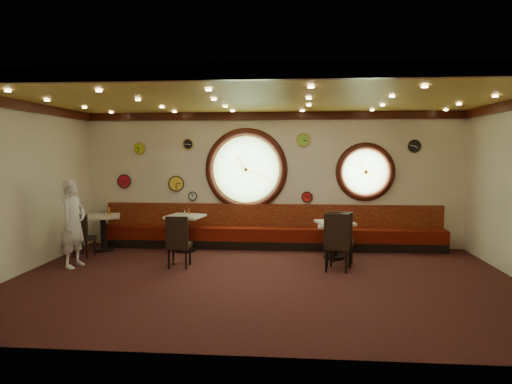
# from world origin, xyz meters

# --- Properties ---
(floor) EXTENTS (9.00, 6.00, 0.00)m
(floor) POSITION_xyz_m (0.00, 0.00, 0.00)
(floor) COLOR black
(floor) RESTS_ON ground
(ceiling) EXTENTS (9.00, 6.00, 0.02)m
(ceiling) POSITION_xyz_m (0.00, 0.00, 3.20)
(ceiling) COLOR gold
(ceiling) RESTS_ON wall_back
(wall_back) EXTENTS (9.00, 0.02, 3.20)m
(wall_back) POSITION_xyz_m (0.00, 3.00, 1.60)
(wall_back) COLOR beige
(wall_back) RESTS_ON floor
(wall_front) EXTENTS (9.00, 0.02, 3.20)m
(wall_front) POSITION_xyz_m (0.00, -3.00, 1.60)
(wall_front) COLOR beige
(wall_front) RESTS_ON floor
(wall_left) EXTENTS (0.02, 6.00, 3.20)m
(wall_left) POSITION_xyz_m (-4.50, 0.00, 1.60)
(wall_left) COLOR beige
(wall_left) RESTS_ON floor
(molding_back) EXTENTS (9.00, 0.10, 0.18)m
(molding_back) POSITION_xyz_m (0.00, 2.95, 3.11)
(molding_back) COLOR #321009
(molding_back) RESTS_ON wall_back
(molding_front) EXTENTS (9.00, 0.10, 0.18)m
(molding_front) POSITION_xyz_m (0.00, -2.95, 3.11)
(molding_front) COLOR #321009
(molding_front) RESTS_ON wall_back
(molding_left) EXTENTS (0.10, 6.00, 0.18)m
(molding_left) POSITION_xyz_m (-4.45, 0.00, 3.11)
(molding_left) COLOR #321009
(molding_left) RESTS_ON wall_back
(banquette_base) EXTENTS (8.00, 0.55, 0.20)m
(banquette_base) POSITION_xyz_m (0.00, 2.72, 0.10)
(banquette_base) COLOR black
(banquette_base) RESTS_ON floor
(banquette_seat) EXTENTS (8.00, 0.55, 0.30)m
(banquette_seat) POSITION_xyz_m (0.00, 2.72, 0.35)
(banquette_seat) COLOR #550F07
(banquette_seat) RESTS_ON banquette_base
(banquette_back) EXTENTS (8.00, 0.10, 0.55)m
(banquette_back) POSITION_xyz_m (0.00, 2.94, 0.75)
(banquette_back) COLOR #5E070D
(banquette_back) RESTS_ON wall_back
(porthole_left_glass) EXTENTS (1.66, 0.02, 1.66)m
(porthole_left_glass) POSITION_xyz_m (-0.60, 3.00, 1.85)
(porthole_left_glass) COLOR #91CC7A
(porthole_left_glass) RESTS_ON wall_back
(porthole_left_frame) EXTENTS (1.98, 0.18, 1.98)m
(porthole_left_frame) POSITION_xyz_m (-0.60, 2.98, 1.85)
(porthole_left_frame) COLOR #321009
(porthole_left_frame) RESTS_ON wall_back
(porthole_left_ring) EXTENTS (1.61, 0.03, 1.61)m
(porthole_left_ring) POSITION_xyz_m (-0.60, 2.95, 1.85)
(porthole_left_ring) COLOR gold
(porthole_left_ring) RESTS_ON wall_back
(porthole_right_glass) EXTENTS (1.10, 0.02, 1.10)m
(porthole_right_glass) POSITION_xyz_m (2.20, 3.00, 1.80)
(porthole_right_glass) COLOR #91CC7A
(porthole_right_glass) RESTS_ON wall_back
(porthole_right_frame) EXTENTS (1.38, 0.18, 1.38)m
(porthole_right_frame) POSITION_xyz_m (2.20, 2.98, 1.80)
(porthole_right_frame) COLOR #321009
(porthole_right_frame) RESTS_ON wall_back
(porthole_right_ring) EXTENTS (1.09, 0.03, 1.09)m
(porthole_right_ring) POSITION_xyz_m (2.20, 2.95, 1.80)
(porthole_right_ring) COLOR gold
(porthole_right_ring) RESTS_ON wall_back
(wall_clock_0) EXTENTS (0.30, 0.03, 0.30)m
(wall_clock_0) POSITION_xyz_m (0.75, 2.96, 2.55)
(wall_clock_0) COLOR #92D642
(wall_clock_0) RESTS_ON wall_back
(wall_clock_1) EXTENTS (0.24, 0.03, 0.24)m
(wall_clock_1) POSITION_xyz_m (-2.00, 2.96, 2.45)
(wall_clock_1) COLOR black
(wall_clock_1) RESTS_ON wall_back
(wall_clock_2) EXTENTS (0.36, 0.03, 0.36)m
(wall_clock_2) POSITION_xyz_m (-2.30, 2.96, 1.50)
(wall_clock_2) COLOR yellow
(wall_clock_2) RESTS_ON wall_back
(wall_clock_3) EXTENTS (0.26, 0.03, 0.26)m
(wall_clock_3) POSITION_xyz_m (-3.20, 2.96, 2.35)
(wall_clock_3) COLOR #ACD32A
(wall_clock_3) RESTS_ON wall_back
(wall_clock_4) EXTENTS (0.20, 0.03, 0.20)m
(wall_clock_4) POSITION_xyz_m (-1.90, 2.96, 1.20)
(wall_clock_4) COLOR silver
(wall_clock_4) RESTS_ON wall_back
(wall_clock_5) EXTENTS (0.24, 0.03, 0.24)m
(wall_clock_5) POSITION_xyz_m (0.85, 2.96, 1.20)
(wall_clock_5) COLOR red
(wall_clock_5) RESTS_ON wall_back
(wall_clock_6) EXTENTS (0.28, 0.03, 0.28)m
(wall_clock_6) POSITION_xyz_m (3.30, 2.96, 2.40)
(wall_clock_6) COLOR black
(wall_clock_6) RESTS_ON wall_back
(wall_clock_7) EXTENTS (0.32, 0.03, 0.32)m
(wall_clock_7) POSITION_xyz_m (-3.60, 2.96, 1.55)
(wall_clock_7) COLOR red
(wall_clock_7) RESTS_ON wall_back
(table_a) EXTENTS (0.96, 0.96, 0.82)m
(table_a) POSITION_xyz_m (-3.82, 2.17, 0.52)
(table_a) COLOR black
(table_a) RESTS_ON floor
(table_b) EXTENTS (0.88, 0.88, 0.83)m
(table_b) POSITION_xyz_m (-1.92, 2.25, 0.52)
(table_b) COLOR black
(table_b) RESTS_ON floor
(table_c) EXTENTS (0.72, 0.72, 0.73)m
(table_c) POSITION_xyz_m (1.40, 1.80, 0.46)
(table_c) COLOR black
(table_c) RESTS_ON floor
(table_d) EXTENTS (0.87, 0.87, 0.79)m
(table_d) POSITION_xyz_m (1.42, 1.87, 0.50)
(table_d) COLOR black
(table_d) RESTS_ON floor
(chair_a) EXTENTS (0.45, 0.45, 0.58)m
(chair_a) POSITION_xyz_m (-4.01, 1.49, 0.54)
(chair_a) COLOR black
(chair_a) RESTS_ON floor
(chair_b) EXTENTS (0.44, 0.44, 0.64)m
(chair_b) POSITION_xyz_m (-1.69, 0.73, 0.59)
(chair_b) COLOR black
(chair_b) RESTS_ON floor
(chair_c) EXTENTS (0.55, 0.55, 0.68)m
(chair_c) POSITION_xyz_m (1.48, 1.16, 0.63)
(chair_c) COLOR black
(chair_c) RESTS_ON floor
(chair_d) EXTENTS (0.53, 0.53, 0.70)m
(chair_d) POSITION_xyz_m (1.35, 0.72, 0.64)
(chair_d) COLOR black
(chair_d) RESTS_ON floor
(condiment_a_salt) EXTENTS (0.04, 0.04, 0.11)m
(condiment_a_salt) POSITION_xyz_m (-3.92, 2.28, 0.87)
(condiment_a_salt) COLOR silver
(condiment_a_salt) RESTS_ON table_a
(condiment_b_salt) EXTENTS (0.03, 0.03, 0.09)m
(condiment_b_salt) POSITION_xyz_m (-1.95, 2.30, 0.87)
(condiment_b_salt) COLOR silver
(condiment_b_salt) RESTS_ON table_b
(condiment_c_salt) EXTENTS (0.04, 0.04, 0.11)m
(condiment_c_salt) POSITION_xyz_m (1.33, 1.82, 0.78)
(condiment_c_salt) COLOR silver
(condiment_c_salt) RESTS_ON table_c
(condiment_d_salt) EXTENTS (0.04, 0.04, 0.10)m
(condiment_d_salt) POSITION_xyz_m (1.33, 1.91, 0.84)
(condiment_d_salt) COLOR silver
(condiment_d_salt) RESTS_ON table_d
(condiment_a_pepper) EXTENTS (0.04, 0.04, 0.11)m
(condiment_a_pepper) POSITION_xyz_m (-3.80, 2.18, 0.87)
(condiment_a_pepper) COLOR silver
(condiment_a_pepper) RESTS_ON table_a
(condiment_b_pepper) EXTENTS (0.04, 0.04, 0.11)m
(condiment_b_pepper) POSITION_xyz_m (-1.93, 2.26, 0.89)
(condiment_b_pepper) COLOR silver
(condiment_b_pepper) RESTS_ON table_b
(condiment_c_pepper) EXTENTS (0.04, 0.04, 0.11)m
(condiment_c_pepper) POSITION_xyz_m (1.42, 1.75, 0.78)
(condiment_c_pepper) COLOR silver
(condiment_c_pepper) RESTS_ON table_c
(condiment_d_pepper) EXTENTS (0.04, 0.04, 0.11)m
(condiment_d_pepper) POSITION_xyz_m (1.40, 1.89, 0.85)
(condiment_d_pepper) COLOR silver
(condiment_d_pepper) RESTS_ON table_d
(condiment_a_bottle) EXTENTS (0.06, 0.06, 0.18)m
(condiment_a_bottle) POSITION_xyz_m (-3.68, 2.20, 0.91)
(condiment_a_bottle) COLOR gold
(condiment_a_bottle) RESTS_ON table_a
(condiment_b_bottle) EXTENTS (0.04, 0.04, 0.14)m
(condiment_b_bottle) POSITION_xyz_m (-1.87, 2.38, 0.90)
(condiment_b_bottle) COLOR gold
(condiment_b_bottle) RESTS_ON table_b
(condiment_c_bottle) EXTENTS (0.05, 0.05, 0.16)m
(condiment_c_bottle) POSITION_xyz_m (1.50, 1.84, 0.81)
(condiment_c_bottle) COLOR gold
(condiment_c_bottle) RESTS_ON table_c
(condiment_d_bottle) EXTENTS (0.05, 0.05, 0.16)m
(condiment_d_bottle) POSITION_xyz_m (1.48, 2.00, 0.87)
(condiment_d_bottle) COLOR gold
(condiment_d_bottle) RESTS_ON table_d
(waiter) EXTENTS (0.50, 0.68, 1.72)m
(waiter) POSITION_xyz_m (-3.77, 0.67, 0.86)
(waiter) COLOR white
(waiter) RESTS_ON floor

